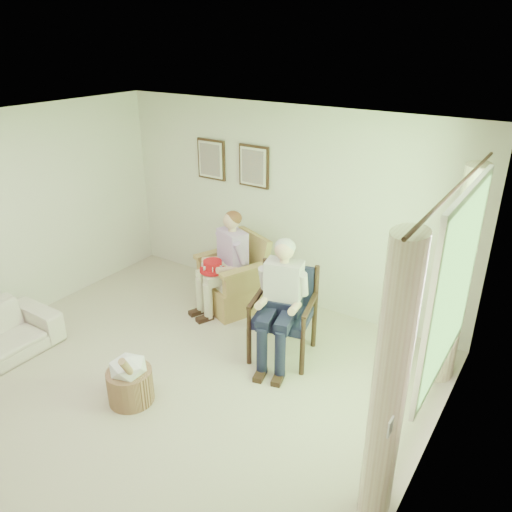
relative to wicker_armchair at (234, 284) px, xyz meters
name	(u,v)px	position (x,y,z in m)	size (l,w,h in m)	color
floor	(140,408)	(0.40, -2.17, -0.31)	(5.50, 5.50, 0.00)	beige
back_wall	(284,207)	(0.40, 0.58, 0.99)	(5.00, 0.04, 2.60)	silver
right_wall	(406,397)	(2.90, -2.17, 0.99)	(0.04, 5.50, 2.60)	silver
ceiling	(107,143)	(0.40, -2.17, 2.29)	(5.00, 5.50, 0.02)	white
window	(455,281)	(2.86, -0.97, 1.28)	(0.13, 2.50, 1.63)	#2D6B23
curtain_left	(389,387)	(2.73, -1.95, 0.84)	(0.34, 0.34, 2.30)	beige
curtain_right	(458,279)	(2.73, 0.01, 0.84)	(0.34, 0.34, 2.30)	beige
framed_print_left	(211,160)	(-0.75, 0.54, 1.47)	(0.45, 0.05, 0.55)	#382114
framed_print_right	(254,167)	(-0.05, 0.54, 1.47)	(0.45, 0.05, 0.55)	#382114
wicker_armchair	(234,284)	(0.00, 0.00, 0.00)	(0.76, 0.76, 0.97)	tan
wood_armchair	(287,309)	(1.11, -0.53, 0.24)	(0.66, 0.62, 1.01)	black
person_wicker	(228,257)	(0.00, -0.13, 0.45)	(0.40, 0.63, 1.32)	beige
person_dark	(280,294)	(1.11, -0.70, 0.51)	(0.40, 0.62, 1.39)	#161932
red_hat	(213,267)	(-0.10, -0.32, 0.36)	(0.33, 0.33, 0.14)	red
hatbox	(130,379)	(0.25, -2.12, -0.05)	(0.47, 0.47, 0.66)	tan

